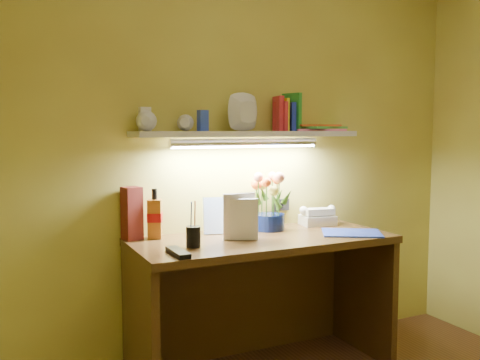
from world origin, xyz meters
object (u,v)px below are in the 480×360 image
object	(u,v)px
desk	(263,305)
whisky_bottle	(155,214)
telephone	(318,215)
desk_clock	(324,218)
flower_bouquet	(269,202)

from	to	relation	value
desk	whisky_bottle	bearing A→B (deg)	157.84
telephone	desk_clock	size ratio (longest dim) A/B	2.74
telephone	flower_bouquet	bearing A→B (deg)	-169.17
desk	telephone	world-z (taller)	telephone
flower_bouquet	desk_clock	xyz separation A→B (m)	(0.40, 0.04, -0.12)
whisky_bottle	desk	bearing A→B (deg)	-22.16
desk_clock	whisky_bottle	size ratio (longest dim) A/B	0.27
desk	flower_bouquet	size ratio (longest dim) A/B	4.41
flower_bouquet	telephone	distance (m)	0.35
flower_bouquet	desk	bearing A→B (deg)	-127.59
desk	desk_clock	world-z (taller)	desk_clock
flower_bouquet	whisky_bottle	distance (m)	0.66
desk_clock	whisky_bottle	bearing A→B (deg)	173.06
telephone	whisky_bottle	xyz separation A→B (m)	(-1.00, 0.04, 0.07)
whisky_bottle	telephone	bearing A→B (deg)	-2.16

